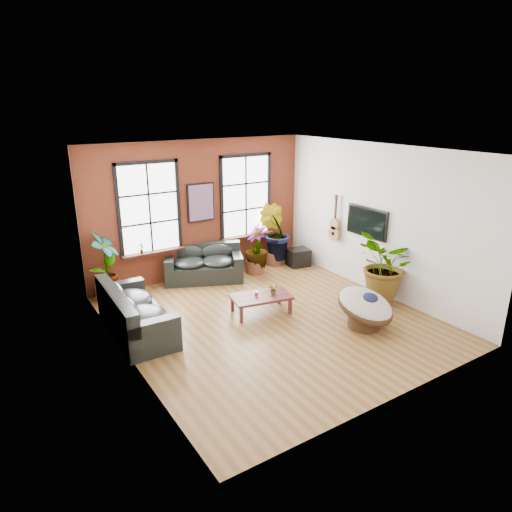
{
  "coord_description": "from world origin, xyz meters",
  "views": [
    {
      "loc": [
        -4.97,
        -7.13,
        4.36
      ],
      "look_at": [
        0.0,
        0.6,
        1.25
      ],
      "focal_mm": 32.0,
      "sensor_mm": 36.0,
      "label": 1
    }
  ],
  "objects_px": {
    "coffee_table": "(261,297)",
    "papasan_chair": "(365,307)",
    "sofa_back": "(204,264)",
    "sofa_left": "(133,313)"
  },
  "relations": [
    {
      "from": "sofa_left",
      "to": "papasan_chair",
      "type": "xyz_separation_m",
      "value": [
        4.02,
        -2.31,
        0.02
      ]
    },
    {
      "from": "sofa_back",
      "to": "papasan_chair",
      "type": "distance_m",
      "value": 4.45
    },
    {
      "from": "sofa_left",
      "to": "coffee_table",
      "type": "height_order",
      "value": "sofa_left"
    },
    {
      "from": "papasan_chair",
      "to": "sofa_back",
      "type": "bearing_deg",
      "value": 88.63
    },
    {
      "from": "papasan_chair",
      "to": "coffee_table",
      "type": "bearing_deg",
      "value": 108.09
    },
    {
      "from": "sofa_back",
      "to": "coffee_table",
      "type": "distance_m",
      "value": 2.49
    },
    {
      "from": "sofa_back",
      "to": "papasan_chair",
      "type": "height_order",
      "value": "sofa_back"
    },
    {
      "from": "coffee_table",
      "to": "papasan_chair",
      "type": "xyz_separation_m",
      "value": [
        1.41,
        -1.69,
        0.08
      ]
    },
    {
      "from": "coffee_table",
      "to": "papasan_chair",
      "type": "relative_size",
      "value": 0.92
    },
    {
      "from": "coffee_table",
      "to": "papasan_chair",
      "type": "bearing_deg",
      "value": -38.89
    }
  ]
}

